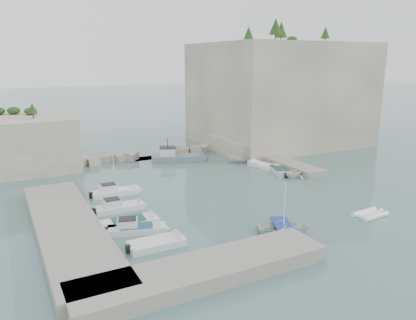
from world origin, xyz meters
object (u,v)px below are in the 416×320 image
work_boat (178,161)px  tender_east_d (242,162)px  rowboat (283,231)px  tender_east_a (294,177)px  motorboat_b (120,210)px  motorboat_a (116,194)px  motorboat_d (137,232)px  motorboat_e (157,247)px  tender_east_c (262,167)px  tender_east_b (280,173)px  inflatable_dinghy (370,216)px  motorboat_c (129,225)px

work_boat → tender_east_d: bearing=-12.9°
rowboat → tender_east_a: (11.52, 12.59, 0.00)m
motorboat_b → rowboat: bearing=-46.6°
motorboat_a → rowboat: 19.25m
motorboat_d → motorboat_e: size_ratio=1.10×
motorboat_e → tender_east_c: bearing=37.1°
rowboat → tender_east_a: 17.07m
rowboat → motorboat_d: bearing=85.8°
work_boat → tender_east_a: bearing=-36.4°
tender_east_b → tender_east_c: (-0.31, 3.59, 0.00)m
inflatable_dinghy → tender_east_d: 23.05m
motorboat_e → motorboat_c: bearing=97.5°
motorboat_d → tender_east_a: size_ratio=1.73×
motorboat_b → tender_east_b: 22.45m
motorboat_d → motorboat_c: bearing=111.9°
tender_east_a → tender_east_b: (-0.41, 2.41, 0.00)m
tender_east_d → work_boat: bearing=66.5°
tender_east_a → work_boat: (-9.40, 14.58, 0.00)m
motorboat_a → rowboat: bearing=-57.4°
motorboat_e → tender_east_d: (20.49, 19.73, 0.00)m
motorboat_a → tender_east_b: bearing=-2.7°
rowboat → inflatable_dinghy: size_ratio=1.31×
tender_east_c → work_boat: (-8.69, 8.59, 0.00)m
tender_east_a → tender_east_b: size_ratio=0.65×
tender_east_d → work_boat: work_boat is taller
motorboat_e → tender_east_c: 26.95m
motorboat_d → rowboat: motorboat_d is taller
motorboat_b → tender_east_a: 22.60m
motorboat_e → inflatable_dinghy: motorboat_e is taller
motorboat_e → tender_east_a: (22.22, 10.26, 0.00)m
motorboat_a → motorboat_e: size_ratio=1.16×
rowboat → tender_east_b: size_ratio=0.95×
tender_east_d → motorboat_b: bearing=127.0°
motorboat_b → tender_east_d: size_ratio=1.15×
motorboat_c → rowboat: rowboat is taller
motorboat_c → motorboat_b: bearing=86.7°
motorboat_c → motorboat_e: bearing=-81.2°
work_boat → tender_east_b: bearing=-32.8°
tender_east_d → motorboat_e: bearing=144.1°
motorboat_d → tender_east_a: (22.75, 6.90, 0.00)m
motorboat_c → tender_east_a: bearing=13.9°
tender_east_c → tender_east_a: bearing=177.2°
work_boat → inflatable_dinghy: bearing=-54.6°
tender_east_c → work_boat: bearing=35.7°
motorboat_a → tender_east_c: bearing=7.0°
tender_east_a → work_boat: size_ratio=0.37×
tender_east_c → work_boat: work_boat is taller
tender_east_c → motorboat_e: bearing=117.4°
motorboat_a → rowboat: motorboat_a is taller
motorboat_a → motorboat_b: same height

